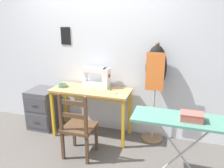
{
  "coord_description": "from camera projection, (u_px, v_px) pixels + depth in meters",
  "views": [
    {
      "loc": [
        1.22,
        -2.6,
        1.79
      ],
      "look_at": [
        0.34,
        0.22,
        0.88
      ],
      "focal_mm": 35.0,
      "sensor_mm": 36.0,
      "label": 1
    }
  ],
  "objects": [
    {
      "name": "storage_box",
      "position": [
        192.0,
        117.0,
        2.12
      ],
      "size": [
        0.22,
        0.14,
        0.08
      ],
      "color": "#AD564C",
      "rests_on": "ironing_board"
    },
    {
      "name": "ground_plane",
      "position": [
        86.0,
        143.0,
        3.25
      ],
      "size": [
        14.0,
        14.0,
        0.0
      ],
      "primitive_type": "plane",
      "color": "#5B5651"
    },
    {
      "name": "sewing_table",
      "position": [
        91.0,
        96.0,
        3.27
      ],
      "size": [
        1.19,
        0.49,
        0.76
      ],
      "color": "tan",
      "rests_on": "ground_plane"
    },
    {
      "name": "dress_form",
      "position": [
        156.0,
        74.0,
        3.04
      ],
      "size": [
        0.32,
        0.32,
        1.48
      ],
      "color": "#846647",
      "rests_on": "ground_plane"
    },
    {
      "name": "wooden_chair",
      "position": [
        78.0,
        127.0,
        2.83
      ],
      "size": [
        0.4,
        0.38,
        0.91
      ],
      "color": "#513823",
      "rests_on": "ground_plane"
    },
    {
      "name": "wall_back",
      "position": [
        98.0,
        52.0,
        3.38
      ],
      "size": [
        10.0,
        0.06,
        2.55
      ],
      "color": "silver",
      "rests_on": "ground_plane"
    },
    {
      "name": "ironing_board",
      "position": [
        184.0,
        122.0,
        2.2
      ],
      "size": [
        1.03,
        0.37,
        0.83
      ],
      "color": "#518E7A",
      "rests_on": "ground_plane"
    },
    {
      "name": "filing_cabinet",
      "position": [
        44.0,
        108.0,
        3.68
      ],
      "size": [
        0.43,
        0.5,
        0.65
      ],
      "color": "#4C4C51",
      "rests_on": "ground_plane"
    },
    {
      "name": "scissors",
      "position": [
        118.0,
        94.0,
        3.03
      ],
      "size": [
        0.12,
        0.11,
        0.01
      ],
      "color": "silver",
      "rests_on": "sewing_table"
    },
    {
      "name": "sewing_machine",
      "position": [
        98.0,
        78.0,
        3.31
      ],
      "size": [
        0.41,
        0.19,
        0.33
      ],
      "color": "white",
      "rests_on": "sewing_table"
    },
    {
      "name": "fabric_bowl",
      "position": [
        63.0,
        85.0,
        3.35
      ],
      "size": [
        0.15,
        0.15,
        0.05
      ],
      "color": "#56895B",
      "rests_on": "sewing_table"
    },
    {
      "name": "thread_spool_near_machine",
      "position": [
        110.0,
        89.0,
        3.2
      ],
      "size": [
        0.04,
        0.04,
        0.04
      ],
      "color": "green",
      "rests_on": "sewing_table"
    }
  ]
}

